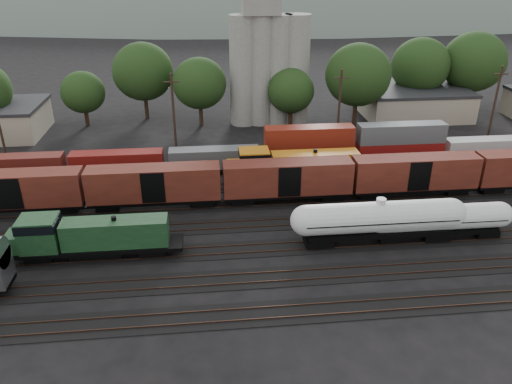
{
  "coord_description": "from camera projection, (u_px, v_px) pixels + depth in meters",
  "views": [
    {
      "loc": [
        -7.39,
        -47.44,
        26.95
      ],
      "look_at": [
        -2.3,
        2.0,
        3.0
      ],
      "focal_mm": 35.0,
      "sensor_mm": 36.0,
      "label": 1
    }
  ],
  "objects": [
    {
      "name": "container_wall",
      "position": [
        222.0,
        153.0,
        66.65
      ],
      "size": [
        160.0,
        2.6,
        5.8
      ],
      "color": "black",
      "rests_on": "ground"
    },
    {
      "name": "boxcar_string",
      "position": [
        352.0,
        176.0,
        58.89
      ],
      "size": [
        153.6,
        2.9,
        4.2
      ],
      "color": "black",
      "rests_on": "ground"
    },
    {
      "name": "grain_silo",
      "position": [
        268.0,
        57.0,
        82.57
      ],
      "size": [
        13.4,
        5.0,
        29.0
      ],
      "color": "gray",
      "rests_on": "ground"
    },
    {
      "name": "ground",
      "position": [
        279.0,
        223.0,
        54.89
      ],
      "size": [
        600.0,
        600.0,
        0.0
      ],
      "primitive_type": "plane",
      "color": "black"
    },
    {
      "name": "orange_locomotive",
      "position": [
        290.0,
        166.0,
        62.98
      ],
      "size": [
        18.41,
        3.07,
        4.6
      ],
      "color": "black",
      "rests_on": "ground"
    },
    {
      "name": "green_locomotive",
      "position": [
        85.0,
        236.0,
        47.53
      ],
      "size": [
        16.59,
        2.93,
        4.39
      ],
      "color": "black",
      "rests_on": "ground"
    },
    {
      "name": "industrial_sheds",
      "position": [
        288.0,
        109.0,
        85.99
      ],
      "size": [
        119.38,
        17.26,
        5.1
      ],
      "color": "#9E937F",
      "rests_on": "ground"
    },
    {
      "name": "distant_hills",
      "position": [
        255.0,
        40.0,
        299.02
      ],
      "size": [
        860.0,
        286.0,
        130.0
      ],
      "color": "#59665B",
      "rests_on": "ground"
    },
    {
      "name": "tank_car_a",
      "position": [
        379.0,
        219.0,
        50.07
      ],
      "size": [
        18.08,
        3.24,
        4.74
      ],
      "color": "silver",
      "rests_on": "ground"
    },
    {
      "name": "tracks",
      "position": [
        279.0,
        223.0,
        54.87
      ],
      "size": [
        180.0,
        33.2,
        0.2
      ],
      "color": "black",
      "rests_on": "ground"
    },
    {
      "name": "tree_band",
      "position": [
        274.0,
        77.0,
        84.81
      ],
      "size": [
        165.52,
        21.36,
        14.39
      ],
      "color": "black",
      "rests_on": "ground"
    },
    {
      "name": "utility_poles",
      "position": [
        258.0,
        111.0,
        71.91
      ],
      "size": [
        122.2,
        0.36,
        12.0
      ],
      "color": "black",
      "rests_on": "ground"
    },
    {
      "name": "tank_car_b",
      "position": [
        440.0,
        219.0,
        50.83
      ],
      "size": [
        15.32,
        2.74,
        4.02
      ],
      "color": "silver",
      "rests_on": "ground"
    }
  ]
}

